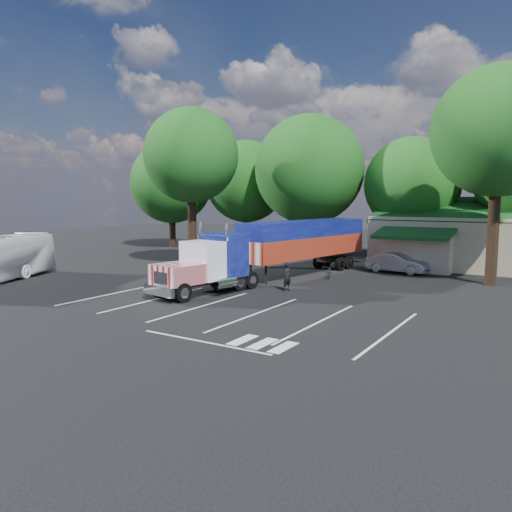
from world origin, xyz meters
The scene contains 11 objects.
ground centered at (0.00, 0.00, 0.00)m, with size 120.00×120.00×0.00m, color black.
tree_row_a centered at (-22.00, 16.50, 7.16)m, with size 9.00×9.00×11.68m.
tree_row_b centered at (-13.00, 17.80, 7.13)m, with size 8.40×8.40×11.35m.
tree_row_c centered at (-5.00, 16.20, 8.04)m, with size 10.00×10.00×13.05m.
tree_row_d centered at (4.00, 17.50, 6.58)m, with size 8.00×8.00×10.60m.
tree_near_left centered at (-10.50, 6.00, 8.81)m, with size 7.60×7.60×12.65m.
tree_near_right centered at (11.50, 8.50, 9.46)m, with size 8.00×8.00×13.50m.
semi_truck centered at (-0.85, 3.83, 2.28)m, with size 5.43×19.40×4.04m.
woman centered at (1.60, 0.00, 0.85)m, with size 0.62×0.40×1.69m, color black.
bicycle centered at (1.80, 5.70, 0.42)m, with size 0.56×1.61×0.85m, color black.
silver_sedan centered at (5.00, 10.50, 0.72)m, with size 1.53×4.40×1.45m, color #999AA0.
Camera 1 is at (15.50, -25.56, 5.44)m, focal length 35.00 mm.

